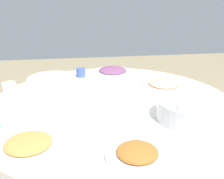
# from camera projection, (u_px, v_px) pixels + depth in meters

# --- Properties ---
(round_dining_table) EXTENTS (1.28, 1.28, 0.75)m
(round_dining_table) POSITION_uv_depth(u_px,v_px,m) (113.00, 120.00, 1.36)
(round_dining_table) COLOR #99999E
(round_dining_table) RESTS_ON ground
(rice_bowl) EXTENTS (0.29, 0.29, 0.10)m
(rice_bowl) POSITION_uv_depth(u_px,v_px,m) (190.00, 110.00, 1.14)
(rice_bowl) COLOR #B2B5BA
(rice_bowl) RESTS_ON round_dining_table
(soup_bowl) EXTENTS (0.29, 0.27, 0.07)m
(soup_bowl) POSITION_uv_depth(u_px,v_px,m) (52.00, 84.00, 1.50)
(soup_bowl) COLOR white
(soup_bowl) RESTS_ON round_dining_table
(dish_stirfry) EXTENTS (0.22, 0.22, 0.04)m
(dish_stirfry) POSITION_uv_depth(u_px,v_px,m) (137.00, 154.00, 0.88)
(dish_stirfry) COLOR silver
(dish_stirfry) RESTS_ON round_dining_table
(dish_eggplant) EXTENTS (0.25, 0.25, 0.05)m
(dish_eggplant) POSITION_uv_depth(u_px,v_px,m) (113.00, 72.00, 1.76)
(dish_eggplant) COLOR white
(dish_eggplant) RESTS_ON round_dining_table
(dish_shrimp) EXTENTS (0.25, 0.25, 0.04)m
(dish_shrimp) POSITION_uv_depth(u_px,v_px,m) (164.00, 84.00, 1.53)
(dish_shrimp) COLOR white
(dish_shrimp) RESTS_ON round_dining_table
(dish_tofu_braise) EXTENTS (0.22, 0.22, 0.04)m
(dish_tofu_braise) POSITION_uv_depth(u_px,v_px,m) (28.00, 145.00, 0.94)
(dish_tofu_braise) COLOR silver
(dish_tofu_braise) RESTS_ON round_dining_table
(tea_cup_near) EXTENTS (0.06, 0.06, 0.06)m
(tea_cup_near) POSITION_uv_depth(u_px,v_px,m) (81.00, 73.00, 1.72)
(tea_cup_near) COLOR #374D8A
(tea_cup_near) RESTS_ON round_dining_table
(tea_cup_far) EXTENTS (0.07, 0.07, 0.07)m
(tea_cup_far) POSITION_uv_depth(u_px,v_px,m) (10.00, 89.00, 1.40)
(tea_cup_far) COLOR white
(tea_cup_far) RESTS_ON round_dining_table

